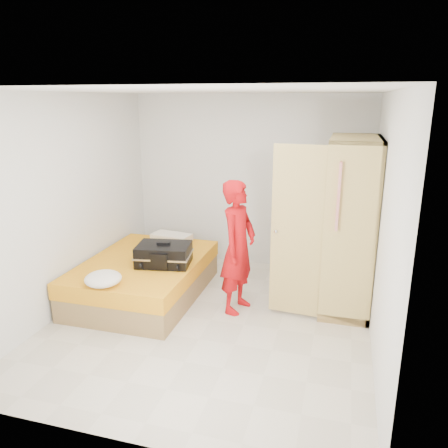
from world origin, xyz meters
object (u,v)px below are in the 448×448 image
(person, at_px, (238,247))
(bed, at_px, (145,277))
(wardrobe, at_px, (345,229))
(suitcase, at_px, (164,255))
(round_cushion, at_px, (103,279))

(person, bearing_deg, bed, 100.05)
(bed, distance_m, wardrobe, 2.65)
(bed, distance_m, person, 1.40)
(bed, bearing_deg, suitcase, -12.82)
(bed, relative_size, wardrobe, 0.96)
(suitcase, bearing_deg, person, -8.03)
(wardrobe, bearing_deg, round_cushion, -153.32)
(person, relative_size, round_cushion, 3.93)
(wardrobe, bearing_deg, person, -158.35)
(wardrobe, relative_size, suitcase, 2.83)
(bed, xyz_separation_m, round_cushion, (-0.08, -0.86, 0.33))
(round_cushion, bearing_deg, person, 30.87)
(suitcase, relative_size, round_cushion, 1.80)
(suitcase, distance_m, round_cushion, 0.89)
(wardrobe, distance_m, suitcase, 2.27)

